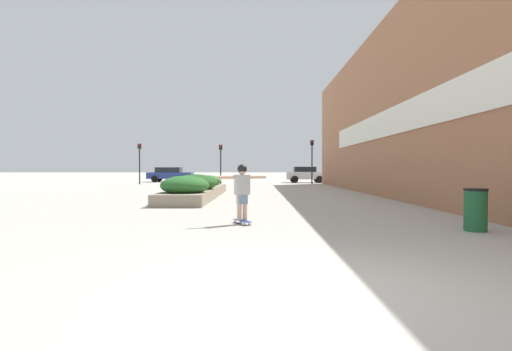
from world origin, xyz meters
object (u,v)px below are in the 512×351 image
traffic_light_right (312,155)px  traffic_light_far_left (139,157)px  skateboarder (242,186)px  skateboard (242,221)px  trash_bin (476,210)px  car_leftmost (170,174)px  traffic_light_left (221,157)px  car_center_right (306,174)px  car_center_left (382,175)px

traffic_light_right → traffic_light_far_left: (-15.04, -0.13, -0.18)m
skateboarder → traffic_light_far_left: size_ratio=0.38×
skateboard → trash_bin: bearing=-38.3°
car_leftmost → traffic_light_right: traffic_light_right is taller
traffic_light_left → skateboard: bearing=-83.4°
skateboarder → car_center_right: 29.76m
car_leftmost → traffic_light_right: size_ratio=1.19×
car_center_right → trash_bin: bearing=0.1°
trash_bin → traffic_light_far_left: size_ratio=0.26×
car_leftmost → traffic_light_far_left: traffic_light_far_left is taller
trash_bin → car_center_left: (7.03, 29.24, 0.30)m
traffic_light_left → skateboarder: bearing=-83.4°
trash_bin → car_center_right: bearing=90.1°
skateboarder → trash_bin: (5.09, -1.06, -0.46)m
skateboard → car_center_left: bearing=40.2°
skateboard → traffic_light_right: size_ratio=0.19×
car_center_right → traffic_light_far_left: (-15.01, -4.34, 1.59)m
traffic_light_left → traffic_light_far_left: traffic_light_far_left is taller
skateboard → traffic_light_far_left: 27.00m
trash_bin → car_center_right: (-0.04, 30.40, 0.36)m
car_center_left → car_center_right: (-7.07, 1.16, 0.06)m
skateboard → car_center_right: 29.77m
skateboarder → traffic_light_right: 25.68m
trash_bin → traffic_light_far_left: (-15.04, 26.05, 1.95)m
skateboarder → car_leftmost: bearing=78.9°
car_leftmost → traffic_light_right: 15.22m
trash_bin → car_leftmost: 35.22m
skateboarder → car_leftmost: size_ratio=0.30×
skateboard → traffic_light_right: traffic_light_right is taller
skateboarder → car_leftmost: car_leftmost is taller
traffic_light_right → traffic_light_far_left: traffic_light_right is taller
skateboard → car_center_right: size_ratio=0.19×
skateboard → car_center_right: bearing=53.7°
traffic_light_far_left → skateboard: bearing=-68.3°
skateboard → car_center_right: (5.05, 29.33, 0.75)m
skateboard → skateboarder: 0.85m
car_leftmost → traffic_light_right: bearing=65.7°
traffic_light_left → traffic_light_far_left: size_ratio=0.97×
traffic_light_far_left → car_center_right: bearing=16.1°
skateboard → traffic_light_right: bearing=52.0°
trash_bin → car_leftmost: (-13.77, 32.41, 0.34)m
traffic_light_right → trash_bin: bearing=-90.0°
car_center_left → traffic_light_right: (-7.03, -3.05, 1.83)m
car_leftmost → traffic_light_left: (5.81, -6.36, 1.55)m
skateboarder → traffic_light_left: bearing=70.0°
trash_bin → car_leftmost: bearing=113.0°
skateboarder → traffic_light_left: traffic_light_left is taller
skateboard → car_center_left: car_center_left is taller
skateboarder → traffic_light_right: traffic_light_right is taller
car_leftmost → car_center_left: (20.80, -3.18, -0.04)m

